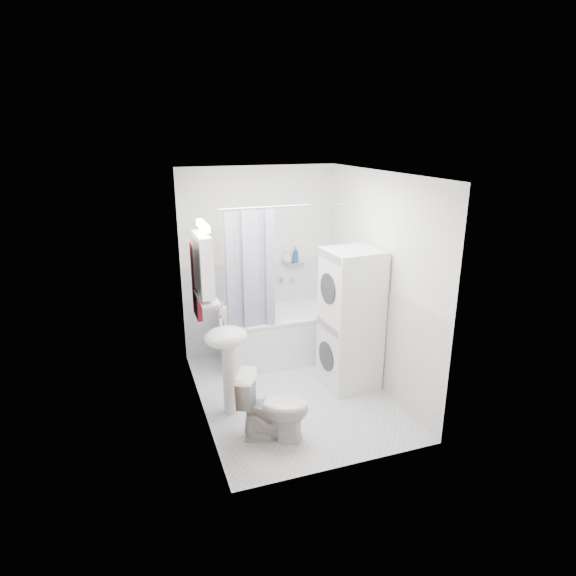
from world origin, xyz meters
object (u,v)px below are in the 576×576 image
object	(u,v)px
sink	(227,350)
toilet	(273,407)
bathtub	(286,332)
washer_dryer	(350,319)

from	to	relation	value
sink	toilet	world-z (taller)	sink
sink	toilet	bearing A→B (deg)	-61.75
bathtub	toilet	distance (m)	1.75
toilet	bathtub	bearing A→B (deg)	2.02
bathtub	sink	size ratio (longest dim) A/B	1.57
bathtub	toilet	size ratio (longest dim) A/B	2.44
sink	toilet	xyz separation A→B (m)	(0.30, -0.57, -0.38)
bathtub	toilet	xyz separation A→B (m)	(-0.67, -1.61, -0.02)
washer_dryer	toilet	xyz separation A→B (m)	(-1.13, -0.71, -0.47)
toilet	sink	bearing A→B (deg)	52.97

